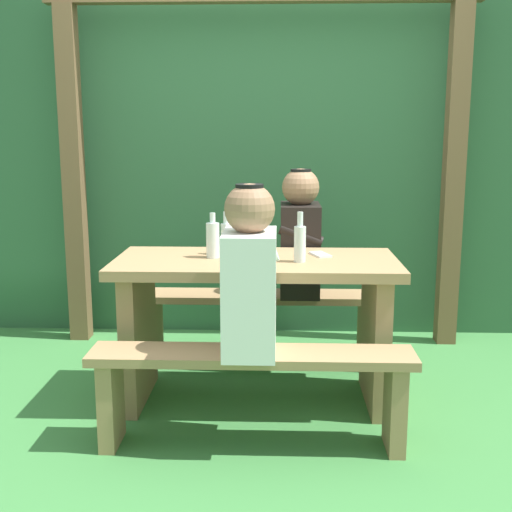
{
  "coord_description": "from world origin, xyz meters",
  "views": [
    {
      "loc": [
        0.11,
        -3.19,
        1.38
      ],
      "look_at": [
        0.0,
        0.0,
        0.76
      ],
      "focal_mm": 46.12,
      "sensor_mm": 36.0,
      "label": 1
    }
  ],
  "objects_px": {
    "bench_far": "(259,314)",
    "cell_phone": "(320,254)",
    "bottle_left": "(213,239)",
    "bottle_center": "(300,242)",
    "bottle_right": "(226,237)",
    "drinking_glass": "(263,252)",
    "person_white_shirt": "(250,276)",
    "bench_near": "(252,379)",
    "person_black_coat": "(300,237)",
    "picnic_table": "(256,305)"
  },
  "relations": [
    {
      "from": "bench_far",
      "to": "cell_phone",
      "type": "bearing_deg",
      "value": -51.71
    },
    {
      "from": "bottle_left",
      "to": "bottle_center",
      "type": "xyz_separation_m",
      "value": [
        0.43,
        -0.09,
        0.0
      ]
    },
    {
      "from": "bottle_right",
      "to": "bottle_center",
      "type": "bearing_deg",
      "value": -25.52
    },
    {
      "from": "bench_far",
      "to": "bottle_center",
      "type": "xyz_separation_m",
      "value": [
        0.21,
        -0.58,
        0.53
      ]
    },
    {
      "from": "bench_far",
      "to": "bottle_center",
      "type": "distance_m",
      "value": 0.81
    },
    {
      "from": "drinking_glass",
      "to": "bottle_center",
      "type": "relative_size",
      "value": 0.35
    },
    {
      "from": "cell_phone",
      "to": "bottle_right",
      "type": "bearing_deg",
      "value": 158.27
    },
    {
      "from": "person_white_shirt",
      "to": "bottle_right",
      "type": "bearing_deg",
      "value": 103.54
    },
    {
      "from": "drinking_glass",
      "to": "bottle_center",
      "type": "distance_m",
      "value": 0.19
    },
    {
      "from": "bench_near",
      "to": "person_black_coat",
      "type": "height_order",
      "value": "person_black_coat"
    },
    {
      "from": "bottle_left",
      "to": "bottle_right",
      "type": "bearing_deg",
      "value": 54.85
    },
    {
      "from": "person_white_shirt",
      "to": "person_black_coat",
      "type": "distance_m",
      "value": 1.03
    },
    {
      "from": "bottle_center",
      "to": "person_black_coat",
      "type": "bearing_deg",
      "value": 88.13
    },
    {
      "from": "bench_far",
      "to": "bottle_right",
      "type": "xyz_separation_m",
      "value": [
        -0.16,
        -0.4,
        0.52
      ]
    },
    {
      "from": "bench_near",
      "to": "drinking_glass",
      "type": "bearing_deg",
      "value": 85.62
    },
    {
      "from": "bench_near",
      "to": "bench_far",
      "type": "bearing_deg",
      "value": 90.0
    },
    {
      "from": "picnic_table",
      "to": "person_white_shirt",
      "type": "height_order",
      "value": "person_white_shirt"
    },
    {
      "from": "bench_far",
      "to": "bottle_right",
      "type": "distance_m",
      "value": 0.67
    },
    {
      "from": "bench_far",
      "to": "bottle_left",
      "type": "relative_size",
      "value": 6.21
    },
    {
      "from": "bottle_left",
      "to": "cell_phone",
      "type": "height_order",
      "value": "bottle_left"
    },
    {
      "from": "bottle_left",
      "to": "drinking_glass",
      "type": "bearing_deg",
      "value": -12.66
    },
    {
      "from": "bench_near",
      "to": "bottle_center",
      "type": "distance_m",
      "value": 0.72
    },
    {
      "from": "bench_far",
      "to": "cell_phone",
      "type": "height_order",
      "value": "cell_phone"
    },
    {
      "from": "person_white_shirt",
      "to": "drinking_glass",
      "type": "height_order",
      "value": "person_white_shirt"
    },
    {
      "from": "cell_phone",
      "to": "person_black_coat",
      "type": "bearing_deg",
      "value": 82.15
    },
    {
      "from": "cell_phone",
      "to": "bottle_center",
      "type": "bearing_deg",
      "value": -143.97
    },
    {
      "from": "bench_near",
      "to": "person_black_coat",
      "type": "xyz_separation_m",
      "value": [
        0.23,
        1.01,
        0.45
      ]
    },
    {
      "from": "bottle_center",
      "to": "bench_far",
      "type": "bearing_deg",
      "value": 110.39
    },
    {
      "from": "picnic_table",
      "to": "drinking_glass",
      "type": "bearing_deg",
      "value": -44.38
    },
    {
      "from": "bench_near",
      "to": "person_white_shirt",
      "type": "relative_size",
      "value": 1.95
    },
    {
      "from": "picnic_table",
      "to": "drinking_glass",
      "type": "height_order",
      "value": "drinking_glass"
    },
    {
      "from": "bottle_center",
      "to": "bottle_right",
      "type": "bearing_deg",
      "value": 154.48
    },
    {
      "from": "drinking_glass",
      "to": "bottle_center",
      "type": "xyz_separation_m",
      "value": [
        0.18,
        -0.03,
        0.05
      ]
    },
    {
      "from": "person_black_coat",
      "to": "drinking_glass",
      "type": "xyz_separation_m",
      "value": [
        -0.2,
        -0.54,
        0.02
      ]
    },
    {
      "from": "bench_near",
      "to": "bottle_left",
      "type": "xyz_separation_m",
      "value": [
        -0.22,
        0.53,
        0.52
      ]
    },
    {
      "from": "person_white_shirt",
      "to": "cell_phone",
      "type": "bearing_deg",
      "value": 61.03
    },
    {
      "from": "picnic_table",
      "to": "person_black_coat",
      "type": "distance_m",
      "value": 0.61
    },
    {
      "from": "person_white_shirt",
      "to": "cell_phone",
      "type": "relative_size",
      "value": 5.14
    },
    {
      "from": "person_black_coat",
      "to": "drinking_glass",
      "type": "bearing_deg",
      "value": -110.05
    },
    {
      "from": "bench_near",
      "to": "person_white_shirt",
      "type": "height_order",
      "value": "person_white_shirt"
    },
    {
      "from": "drinking_glass",
      "to": "bottle_right",
      "type": "height_order",
      "value": "bottle_right"
    },
    {
      "from": "bench_far",
      "to": "cell_phone",
      "type": "relative_size",
      "value": 10.0
    },
    {
      "from": "bottle_right",
      "to": "bench_far",
      "type": "bearing_deg",
      "value": 68.74
    },
    {
      "from": "picnic_table",
      "to": "bench_near",
      "type": "bearing_deg",
      "value": -90.0
    },
    {
      "from": "person_black_coat",
      "to": "bottle_right",
      "type": "bearing_deg",
      "value": -134.41
    },
    {
      "from": "bench_far",
      "to": "person_black_coat",
      "type": "distance_m",
      "value": 0.51
    },
    {
      "from": "bench_far",
      "to": "person_white_shirt",
      "type": "xyz_separation_m",
      "value": [
        -0.01,
        -1.01,
        0.45
      ]
    },
    {
      "from": "person_black_coat",
      "to": "cell_phone",
      "type": "height_order",
      "value": "person_black_coat"
    },
    {
      "from": "bottle_left",
      "to": "person_white_shirt",
      "type": "bearing_deg",
      "value": -68.42
    },
    {
      "from": "drinking_glass",
      "to": "bench_far",
      "type": "bearing_deg",
      "value": 93.81
    }
  ]
}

